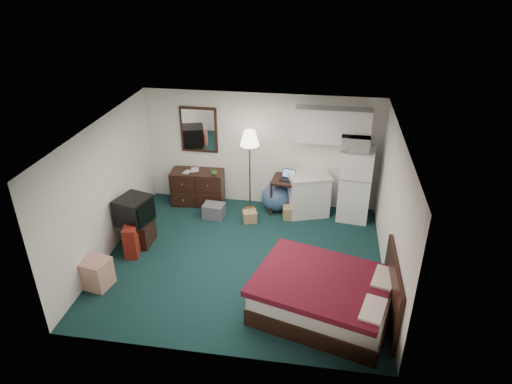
% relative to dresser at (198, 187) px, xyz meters
% --- Properties ---
extents(floor, '(5.00, 4.50, 0.01)m').
position_rel_dresser_xyz_m(floor, '(1.38, -1.98, -0.39)').
color(floor, black).
rests_on(floor, ground).
extents(ceiling, '(5.00, 4.50, 0.01)m').
position_rel_dresser_xyz_m(ceiling, '(1.38, -1.98, 2.11)').
color(ceiling, white).
rests_on(ceiling, walls).
extents(walls, '(5.01, 4.51, 2.50)m').
position_rel_dresser_xyz_m(walls, '(1.38, -1.98, 0.86)').
color(walls, white).
rests_on(walls, floor).
extents(mirror, '(0.80, 0.06, 1.00)m').
position_rel_dresser_xyz_m(mirror, '(0.03, 0.24, 1.26)').
color(mirror, white).
rests_on(mirror, walls).
extents(upper_cabinets, '(1.50, 0.35, 0.70)m').
position_rel_dresser_xyz_m(upper_cabinets, '(2.83, 0.10, 1.56)').
color(upper_cabinets, white).
rests_on(upper_cabinets, walls).
extents(headboard, '(0.06, 1.56, 1.00)m').
position_rel_dresser_xyz_m(headboard, '(3.84, -3.14, 0.16)').
color(headboard, black).
rests_on(headboard, walls).
extents(dresser, '(1.16, 0.58, 0.78)m').
position_rel_dresser_xyz_m(dresser, '(0.00, 0.00, 0.00)').
color(dresser, black).
rests_on(dresser, floor).
extents(floor_lamp, '(0.50, 0.50, 1.84)m').
position_rel_dresser_xyz_m(floor_lamp, '(1.20, -0.15, 0.53)').
color(floor_lamp, '#BF8336').
rests_on(floor_lamp, floor).
extents(desk, '(0.67, 0.67, 0.77)m').
position_rel_dresser_xyz_m(desk, '(1.98, -0.05, -0.00)').
color(desk, black).
rests_on(desk, floor).
extents(exercise_ball, '(0.70, 0.70, 0.61)m').
position_rel_dresser_xyz_m(exercise_ball, '(1.74, -0.05, -0.08)').
color(exercise_ball, '#355280').
rests_on(exercise_ball, floor).
extents(kitchen_counter, '(0.96, 0.84, 0.89)m').
position_rel_dresser_xyz_m(kitchen_counter, '(2.44, -0.07, 0.05)').
color(kitchen_counter, white).
rests_on(kitchen_counter, floor).
extents(fridge, '(0.70, 0.70, 1.53)m').
position_rel_dresser_xyz_m(fridge, '(3.39, -0.10, 0.38)').
color(fridge, white).
rests_on(fridge, floor).
extents(bed, '(2.34, 2.04, 0.64)m').
position_rel_dresser_xyz_m(bed, '(2.85, -3.14, -0.07)').
color(bed, '#440413').
rests_on(bed, floor).
extents(tv_stand, '(0.50, 0.54, 0.48)m').
position_rel_dresser_xyz_m(tv_stand, '(-0.70, -1.73, -0.15)').
color(tv_stand, black).
rests_on(tv_stand, floor).
extents(suitcase, '(0.30, 0.41, 0.61)m').
position_rel_dresser_xyz_m(suitcase, '(-0.68, -2.13, -0.09)').
color(suitcase, '#5B1112').
rests_on(suitcase, floor).
extents(retail_box, '(0.48, 0.48, 0.51)m').
position_rel_dresser_xyz_m(retail_box, '(-0.90, -3.07, -0.13)').
color(retail_box, beige).
rests_on(retail_box, floor).
extents(file_bin, '(0.46, 0.36, 0.30)m').
position_rel_dresser_xyz_m(file_bin, '(0.49, -0.56, -0.24)').
color(file_bin, slate).
rests_on(file_bin, floor).
extents(cardboard_box_a, '(0.34, 0.31, 0.24)m').
position_rel_dresser_xyz_m(cardboard_box_a, '(1.27, -0.62, -0.27)').
color(cardboard_box_a, '#9F7544').
rests_on(cardboard_box_a, floor).
extents(cardboard_box_b, '(0.27, 0.30, 0.27)m').
position_rel_dresser_xyz_m(cardboard_box_b, '(2.05, -0.35, -0.25)').
color(cardboard_box_b, '#9F7544').
rests_on(cardboard_box_b, floor).
extents(laptop, '(0.35, 0.31, 0.20)m').
position_rel_dresser_xyz_m(laptop, '(1.98, -0.11, 0.48)').
color(laptop, black).
rests_on(laptop, desk).
extents(crt_tv, '(0.70, 0.73, 0.51)m').
position_rel_dresser_xyz_m(crt_tv, '(-0.72, -1.77, 0.35)').
color(crt_tv, black).
rests_on(crt_tv, tv_stand).
extents(microwave, '(0.57, 0.32, 0.38)m').
position_rel_dresser_xyz_m(microwave, '(3.30, -0.13, 1.33)').
color(microwave, white).
rests_on(microwave, fridge).
extents(book_a, '(0.14, 0.06, 0.20)m').
position_rel_dresser_xyz_m(book_a, '(-0.27, -0.06, 0.49)').
color(book_a, '#9F7544').
rests_on(book_a, dresser).
extents(book_b, '(0.17, 0.07, 0.23)m').
position_rel_dresser_xyz_m(book_b, '(-0.14, 0.03, 0.50)').
color(book_b, '#9F7544').
rests_on(book_b, dresser).
extents(mug, '(0.16, 0.14, 0.13)m').
position_rel_dresser_xyz_m(mug, '(0.41, -0.10, 0.45)').
color(mug, '#407831').
rests_on(mug, dresser).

